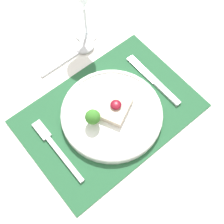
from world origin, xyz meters
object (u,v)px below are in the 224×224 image
at_px(knife, 157,83).
at_px(spoon, 81,49).
at_px(dinner_plate, 112,113).
at_px(fork, 54,146).

height_order(knife, spoon, spoon).
distance_m(dinner_plate, fork, 0.16).
relative_size(fork, knife, 1.00).
bearing_deg(spoon, dinner_plate, -109.81).
bearing_deg(spoon, knife, -70.94).
relative_size(dinner_plate, spoon, 1.43).
relative_size(dinner_plate, knife, 1.32).
relative_size(dinner_plate, fork, 1.32).
xyz_separation_m(dinner_plate, knife, (0.15, -0.00, -0.01)).
xyz_separation_m(dinner_plate, fork, (-0.16, 0.02, -0.01)).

